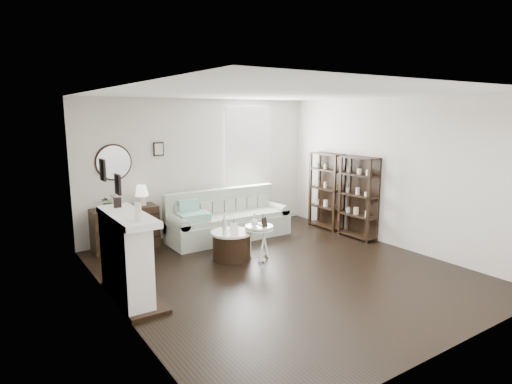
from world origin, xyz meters
TOP-DOWN VIEW (x-y plane):
  - room at (0.73, 2.70)m, footprint 5.50×5.50m
  - fireplace at (-2.32, 0.30)m, footprint 0.50×1.40m
  - shelf_unit_far at (2.33, 1.55)m, footprint 0.30×0.80m
  - shelf_unit_near at (2.33, 0.65)m, footprint 0.30×0.80m
  - sofa at (0.21, 2.07)m, footprint 2.41×0.83m
  - quilt at (-0.58, 1.95)m, footprint 0.59×0.50m
  - suitcase at (1.42, 2.30)m, footprint 0.61×0.20m
  - dresser at (-1.68, 2.47)m, footprint 1.14×0.49m
  - table_lamp at (-1.35, 2.47)m, footprint 0.27×0.27m
  - potted_plant at (-1.97, 2.42)m, footprint 0.32×0.30m
  - drum_table at (-0.38, 0.92)m, footprint 0.69×0.69m
  - pedestal_table at (0.01, 0.68)m, footprint 0.48×0.48m
  - eiffel_drum at (-0.31, 0.97)m, footprint 0.12×0.12m
  - bottle_drum at (-0.55, 0.84)m, footprint 0.07×0.07m
  - card_frame_drum at (-0.43, 0.75)m, footprint 0.15×0.06m
  - eiffel_ped at (0.11, 0.71)m, footprint 0.11×0.11m
  - flask_ped at (-0.07, 0.70)m, footprint 0.13×0.13m
  - card_frame_ped at (0.03, 0.55)m, footprint 0.13×0.08m

SIDE VIEW (x-z plane):
  - suitcase at x=1.42m, z-range 0.00..0.41m
  - drum_table at x=-0.38m, z-range 0.00..0.48m
  - sofa at x=0.21m, z-range -0.16..0.78m
  - dresser at x=-1.68m, z-range 0.00..0.76m
  - pedestal_table at x=0.01m, z-range 0.24..0.81m
  - fireplace at x=-2.32m, z-range -0.38..1.46m
  - quilt at x=-0.58m, z-range 0.48..0.62m
  - eiffel_drum at x=-0.31m, z-range 0.48..0.66m
  - card_frame_drum at x=-0.43m, z-range 0.48..0.67m
  - bottle_drum at x=-0.55m, z-range 0.48..0.80m
  - card_frame_ped at x=0.03m, z-range 0.58..0.73m
  - eiffel_ped at x=0.11m, z-range 0.58..0.75m
  - flask_ped at x=-0.07m, z-range 0.58..0.81m
  - shelf_unit_far at x=2.33m, z-range 0.00..1.60m
  - shelf_unit_near at x=2.33m, z-range 0.00..1.60m
  - potted_plant at x=-1.97m, z-range 0.76..1.04m
  - table_lamp at x=-1.35m, z-range 0.76..1.14m
  - room at x=0.73m, z-range -1.15..4.35m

